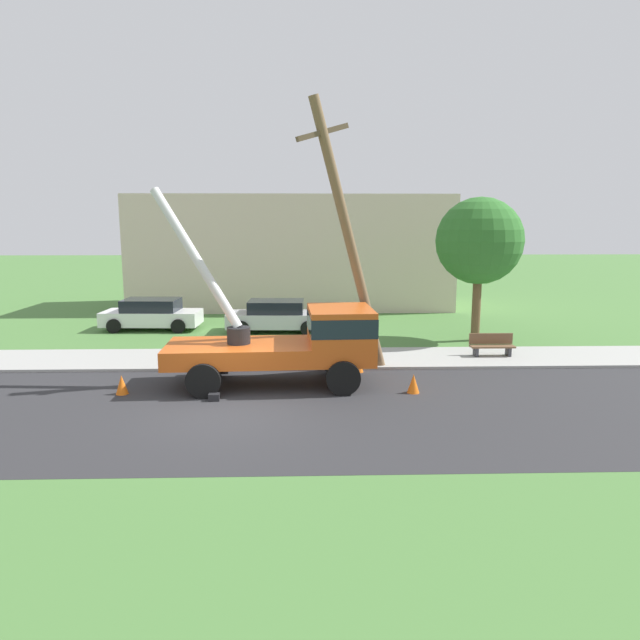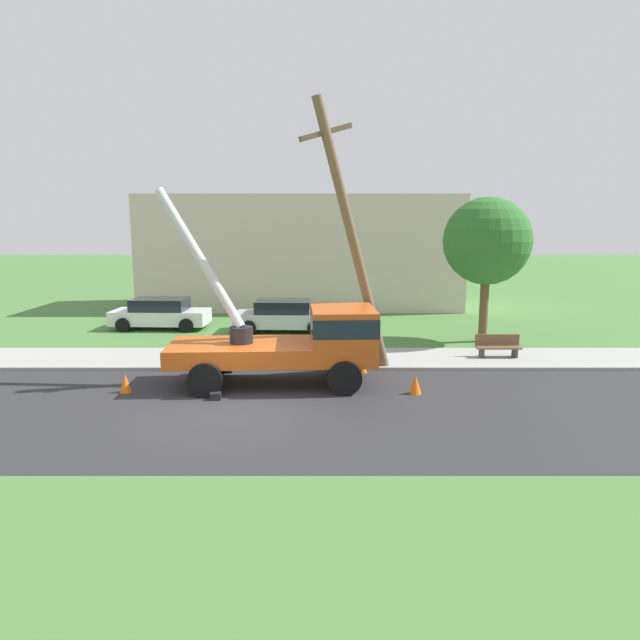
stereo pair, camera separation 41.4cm
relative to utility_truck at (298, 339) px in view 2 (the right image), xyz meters
The scene contains 13 objects.
ground_plane 9.85m from the utility_truck, 101.04° to the left, with size 120.00×120.00×0.00m, color #477538.
road_asphalt 3.37m from the utility_truck, 127.46° to the right, with size 80.00×7.96×0.01m, color #2B2B2D.
sidewalk_strip 3.83m from the utility_truck, 121.43° to the left, with size 80.00×3.02×0.10m, color #9E9E99.
utility_truck is the anchor object (origin of this frame).
leaning_utility_pole 3.68m from the utility_truck, 38.28° to the left, with size 3.08×1.77×8.70m.
traffic_cone_ahead 3.70m from the utility_truck, 17.24° to the right, with size 0.36×0.36×0.56m, color orange.
traffic_cone_behind 5.29m from the utility_truck, 169.83° to the right, with size 0.36×0.36×0.56m, color orange.
traffic_cone_curbside 2.63m from the utility_truck, 33.61° to the left, with size 0.36×0.36×0.56m, color orange.
parked_sedan_white 11.44m from the utility_truck, 126.86° to the left, with size 4.48×2.15×1.42m.
parked_sedan_silver 8.57m from the utility_truck, 97.19° to the left, with size 4.46×2.12×1.42m.
park_bench 7.76m from the utility_truck, 23.89° to the left, with size 1.60×0.45×0.90m.
roadside_tree_near 10.05m from the utility_truck, 40.21° to the left, with size 3.55×3.55×5.94m.
lowrise_building_backdrop 16.60m from the utility_truck, 91.66° to the left, with size 18.00×6.00×6.40m, color beige.
Camera 2 is at (2.47, -14.33, 4.91)m, focal length 31.59 mm.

